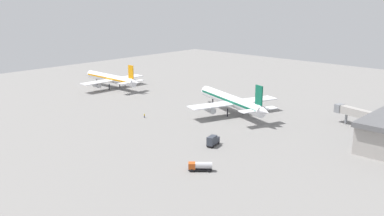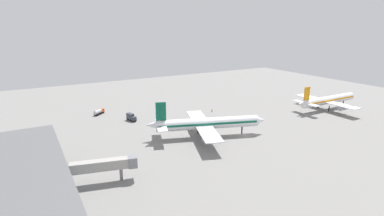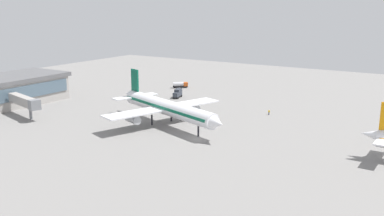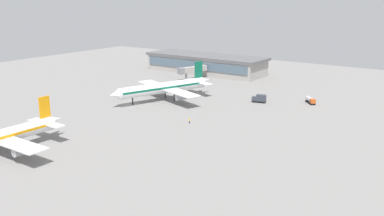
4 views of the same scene
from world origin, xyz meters
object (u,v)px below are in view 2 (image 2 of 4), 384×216
at_px(airplane_at_gate, 206,123).
at_px(airplane_taxiing, 327,100).
at_px(ground_crew_worker, 212,110).
at_px(catering_truck, 131,117).
at_px(fuel_truck, 99,112).

relative_size(airplane_at_gate, airplane_taxiing, 1.06).
relative_size(airplane_at_gate, ground_crew_worker, 27.74).
bearing_deg(airplane_taxiing, ground_crew_worker, 155.76).
relative_size(airplane_at_gate, catering_truck, 7.86).
relative_size(airplane_taxiing, fuel_truck, 7.33).
height_order(fuel_truck, catering_truck, catering_truck).
bearing_deg(fuel_truck, airplane_taxiing, -66.85).
xyz_separation_m(airplane_taxiing, ground_crew_worker, (-25.22, -54.41, -4.00)).
distance_m(airplane_at_gate, airplane_taxiing, 75.21).
bearing_deg(airplane_taxiing, airplane_at_gate, -177.69).
xyz_separation_m(airplane_at_gate, fuel_truck, (-51.22, -29.40, -3.91)).
height_order(airplane_taxiing, ground_crew_worker, airplane_taxiing).
distance_m(airplane_taxiing, fuel_truck, 115.54).
distance_m(airplane_at_gate, catering_truck, 39.00).
bearing_deg(ground_crew_worker, airplane_at_gate, 154.89).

